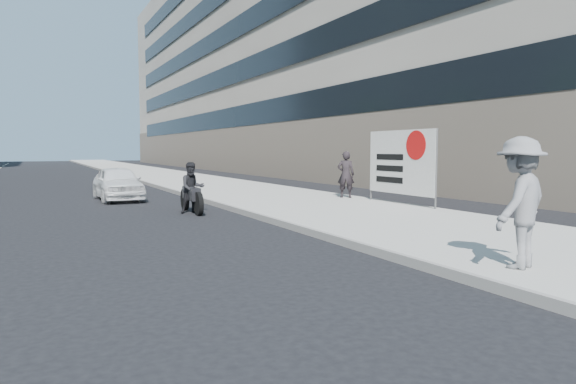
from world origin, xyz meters
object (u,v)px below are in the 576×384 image
white_sedan_near (118,183)px  motorcycle (192,190)px  jogger (520,203)px  protest_banner (401,162)px  pedestrian_woman (346,174)px

white_sedan_near → motorcycle: size_ratio=1.73×
jogger → protest_banner: protest_banner is taller
white_sedan_near → jogger: bearing=-77.8°
protest_banner → white_sedan_near: size_ratio=0.87×
protest_banner → white_sedan_near: 9.76m
motorcycle → jogger: bearing=-75.5°
protest_banner → white_sedan_near: bearing=137.6°
pedestrian_woman → protest_banner: 2.48m
motorcycle → white_sedan_near: bearing=107.5°
jogger → motorcycle: jogger is taller
protest_banner → motorcycle: size_ratio=1.50×
pedestrian_woman → protest_banner: size_ratio=0.51×
jogger → white_sedan_near: jogger is taller
protest_banner → white_sedan_near: protest_banner is taller
pedestrian_woman → white_sedan_near: (-6.80, 4.16, -0.34)m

